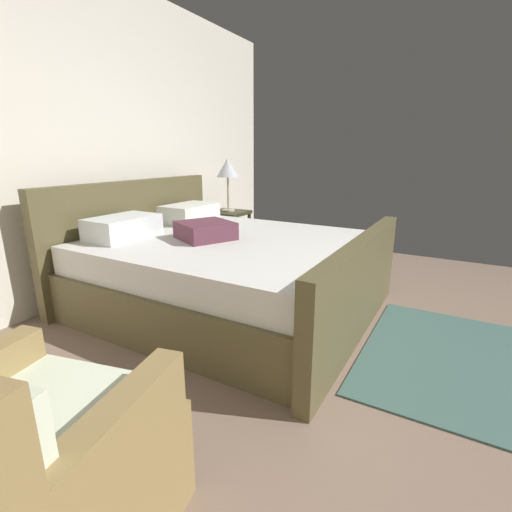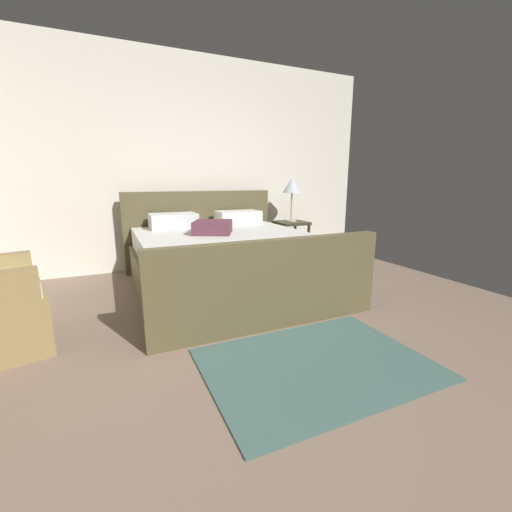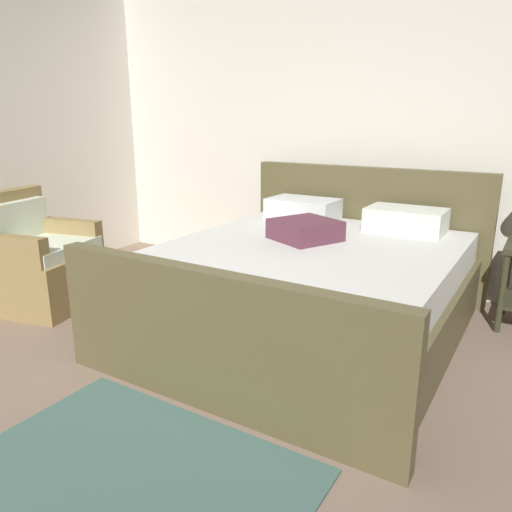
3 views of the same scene
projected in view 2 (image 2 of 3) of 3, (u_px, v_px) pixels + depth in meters
The scene contains 6 objects.
ground_plane at pixel (319, 386), 2.00m from camera, with size 5.45×6.43×0.02m, color #7E6656.
wall_back at pixel (185, 164), 4.59m from camera, with size 5.57×0.12×2.82m, color silver.
bed at pixel (226, 259), 3.71m from camera, with size 2.03×2.30×1.05m.
nightstand_right at pixel (291, 235), 4.99m from camera, with size 0.44×0.44×0.60m.
table_lamp_right at pixel (292, 186), 4.83m from camera, with size 0.27×0.27×0.64m.
area_rug at pixel (317, 364), 2.22m from camera, with size 1.47×1.06×0.01m, color #40605A.
Camera 2 is at (-1.09, -1.46, 1.20)m, focal length 23.41 mm.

